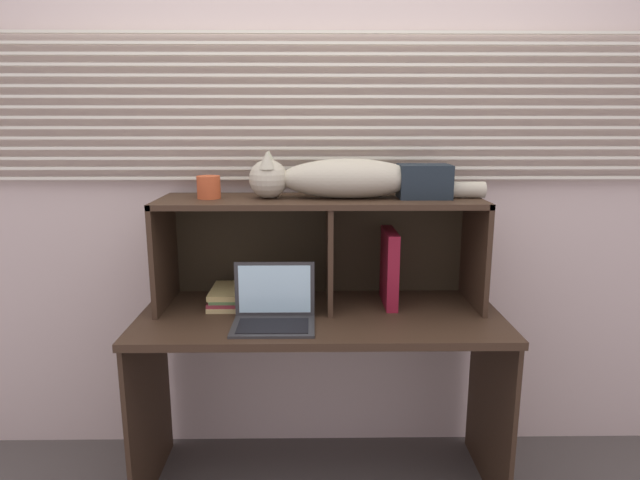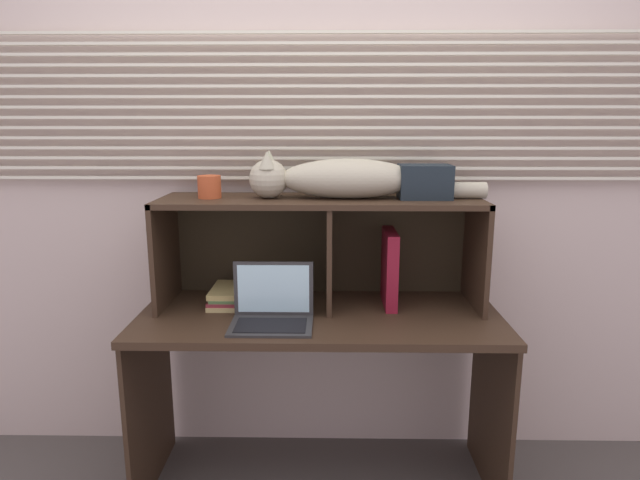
% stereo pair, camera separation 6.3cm
% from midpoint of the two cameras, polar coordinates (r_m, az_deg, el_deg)
% --- Properties ---
extents(back_panel_with_blinds, '(4.40, 0.08, 2.50)m').
position_cam_midpoint_polar(back_panel_with_blinds, '(2.38, 0.86, 6.67)').
color(back_panel_with_blinds, beige).
rests_on(back_panel_with_blinds, ground).
extents(desk, '(1.42, 0.61, 0.76)m').
position_cam_midpoint_polar(desk, '(2.21, 0.78, -11.34)').
color(desk, '#372619').
rests_on(desk, ground).
extents(hutch_shelf_unit, '(1.29, 0.36, 0.44)m').
position_cam_midpoint_polar(hutch_shelf_unit, '(2.21, 0.95, 1.14)').
color(hutch_shelf_unit, '#372619').
rests_on(hutch_shelf_unit, desk).
extents(cat, '(0.94, 0.19, 0.19)m').
position_cam_midpoint_polar(cat, '(2.15, 2.79, 6.45)').
color(cat, '#B3AD91').
rests_on(cat, hutch_shelf_unit).
extents(laptop, '(0.30, 0.21, 0.22)m').
position_cam_midpoint_polar(laptop, '(2.04, -4.18, -7.46)').
color(laptop, '#2F2F2F').
rests_on(laptop, desk).
extents(binder_upright, '(0.05, 0.24, 0.31)m').
position_cam_midpoint_polar(binder_upright, '(2.23, 8.13, -2.94)').
color(binder_upright, maroon).
rests_on(binder_upright, desk).
extents(book_stack, '(0.17, 0.24, 0.07)m').
position_cam_midpoint_polar(book_stack, '(2.28, -8.56, -5.81)').
color(book_stack, tan).
rests_on(book_stack, desk).
extents(small_basket, '(0.09, 0.09, 0.09)m').
position_cam_midpoint_polar(small_basket, '(2.20, -10.76, 5.52)').
color(small_basket, '#BC4D27').
rests_on(small_basket, hutch_shelf_unit).
extents(storage_box, '(0.20, 0.14, 0.13)m').
position_cam_midpoint_polar(storage_box, '(2.19, 11.78, 6.03)').
color(storage_box, '#1A242B').
rests_on(storage_box, hutch_shelf_unit).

